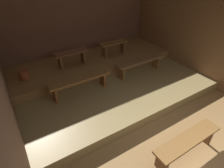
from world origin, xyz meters
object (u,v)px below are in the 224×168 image
Objects in this scene: bench_lower_left at (80,81)px; bench_lower_right at (140,63)px; bench_floor_center at (187,142)px; bench_middle_right at (114,45)px; bench_middle_left at (71,55)px; pail_middle at (24,75)px.

bench_lower_right is at bearing 0.00° from bench_lower_left.
bench_middle_right reaches higher than bench_floor_center.
bench_middle_right is at bearing 102.19° from bench_lower_right.
bench_middle_left is (-1.65, 1.06, 0.22)m from bench_lower_right.
bench_middle_right is 2.76m from pail_middle.
pail_middle is at bearing -177.82° from bench_middle_left.
bench_lower_left is at bearing 110.52° from bench_floor_center.
bench_middle_right is at bearing 1.05° from pail_middle.
bench_lower_left is 1.97m from bench_middle_right.
bench_lower_right is (1.88, 0.00, 0.00)m from bench_lower_left.
bench_lower_right is 3.14m from pail_middle.
bench_lower_left is (-0.94, 2.50, 0.25)m from bench_floor_center.
bench_lower_right is 1.66× the size of bench_middle_left.
bench_floor_center is 0.94× the size of bench_lower_right.
bench_lower_left is at bearing -147.36° from bench_middle_right.
bench_lower_left is 1.00× the size of bench_lower_right.
pail_middle is at bearing 120.12° from bench_floor_center.
bench_middle_left reaches higher than bench_lower_right.
bench_middle_left is at bearing 180.00° from bench_middle_right.
bench_middle_right is (1.65, 1.06, 0.22)m from bench_lower_left.
pail_middle is (-1.33, -0.05, -0.20)m from bench_middle_left.
bench_middle_right is (0.71, 3.56, 0.47)m from bench_floor_center.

